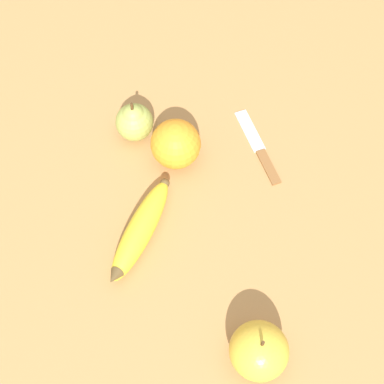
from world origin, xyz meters
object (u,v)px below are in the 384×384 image
object	(u,v)px
apple	(259,351)
paring_knife	(259,148)
banana	(140,230)
orange	(176,144)
pear	(134,121)

from	to	relation	value
apple	paring_knife	size ratio (longest dim) A/B	0.58
banana	orange	world-z (taller)	orange
banana	pear	world-z (taller)	pear
orange	paring_knife	distance (m)	0.15
orange	pear	xyz separation A→B (m)	(0.08, -0.04, -0.01)
pear	apple	size ratio (longest dim) A/B	0.95
orange	apple	bearing A→B (deg)	116.07
banana	paring_knife	distance (m)	0.26
banana	apple	xyz separation A→B (m)	(-0.19, 0.17, 0.02)
orange	paring_knife	bearing A→B (deg)	-166.96
pear	paring_knife	world-z (taller)	pear
apple	paring_knife	bearing A→B (deg)	-87.59
paring_knife	banana	bearing A→B (deg)	-160.94
banana	apple	distance (m)	0.26
pear	orange	bearing A→B (deg)	151.21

